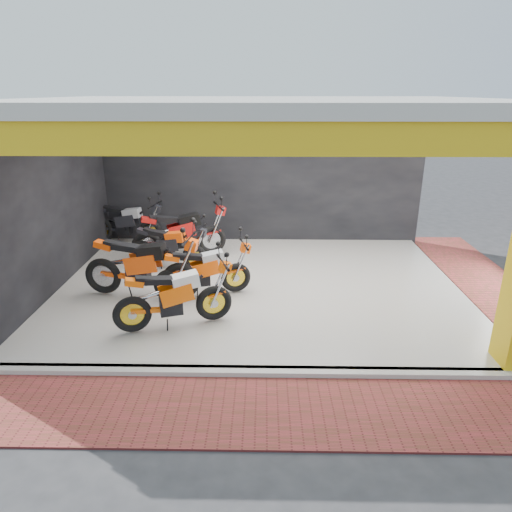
# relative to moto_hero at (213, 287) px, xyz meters

# --- Properties ---
(ground) EXTENTS (80.00, 80.00, 0.00)m
(ground) POSITION_rel_moto_hero_xyz_m (0.75, -0.43, -0.74)
(ground) COLOR #2D2D30
(ground) RESTS_ON ground
(showroom_floor) EXTENTS (8.00, 6.00, 0.10)m
(showroom_floor) POSITION_rel_moto_hero_xyz_m (0.75, 1.57, -0.69)
(showroom_floor) COLOR silver
(showroom_floor) RESTS_ON ground
(showroom_ceiling) EXTENTS (8.40, 6.40, 0.20)m
(showroom_ceiling) POSITION_rel_moto_hero_xyz_m (0.75, 1.57, 2.86)
(showroom_ceiling) COLOR beige
(showroom_ceiling) RESTS_ON corner_column
(back_wall) EXTENTS (8.20, 0.20, 3.50)m
(back_wall) POSITION_rel_moto_hero_xyz_m (0.75, 4.67, 1.01)
(back_wall) COLOR black
(back_wall) RESTS_ON ground
(left_wall) EXTENTS (0.20, 6.20, 3.50)m
(left_wall) POSITION_rel_moto_hero_xyz_m (-3.35, 1.57, 1.01)
(left_wall) COLOR black
(left_wall) RESTS_ON ground
(header_beam_front) EXTENTS (8.40, 0.30, 0.40)m
(header_beam_front) POSITION_rel_moto_hero_xyz_m (0.75, -1.43, 2.56)
(header_beam_front) COLOR gold
(header_beam_front) RESTS_ON corner_column
(header_beam_right) EXTENTS (0.30, 6.40, 0.40)m
(header_beam_right) POSITION_rel_moto_hero_xyz_m (4.75, 1.57, 2.56)
(header_beam_right) COLOR gold
(header_beam_right) RESTS_ON corner_column
(floor_kerb) EXTENTS (8.00, 0.20, 0.10)m
(floor_kerb) POSITION_rel_moto_hero_xyz_m (0.75, -1.45, -0.69)
(floor_kerb) COLOR silver
(floor_kerb) RESTS_ON ground
(paver_front) EXTENTS (9.00, 1.40, 0.03)m
(paver_front) POSITION_rel_moto_hero_xyz_m (0.75, -2.23, -0.72)
(paver_front) COLOR maroon
(paver_front) RESTS_ON ground
(paver_right) EXTENTS (1.40, 7.00, 0.03)m
(paver_right) POSITION_rel_moto_hero_xyz_m (5.55, 1.57, -0.72)
(paver_right) COLOR maroon
(paver_right) RESTS_ON ground
(moto_hero) EXTENTS (2.22, 1.41, 1.27)m
(moto_hero) POSITION_rel_moto_hero_xyz_m (0.00, 0.00, 0.00)
(moto_hero) COLOR #F95E0A
(moto_hero) RESTS_ON showroom_floor
(moto_row_a) EXTENTS (2.08, 1.21, 1.20)m
(moto_row_a) POSITION_rel_moto_hero_xyz_m (0.30, 1.17, -0.04)
(moto_row_a) COLOR #FC560A
(moto_row_a) RESTS_ON showroom_floor
(moto_row_b) EXTENTS (2.47, 1.18, 1.45)m
(moto_row_b) POSITION_rel_moto_hero_xyz_m (-0.71, 0.85, 0.09)
(moto_row_b) COLOR #FF4D0A
(moto_row_b) RESTS_ON showroom_floor
(moto_row_c) EXTENTS (2.03, 1.11, 1.17)m
(moto_row_c) POSITION_rel_moto_hero_xyz_m (-0.67, 2.31, -0.05)
(moto_row_c) COLOR black
(moto_row_c) RESTS_ON showroom_floor
(moto_row_d) EXTENTS (2.50, 1.61, 1.43)m
(moto_row_d) POSITION_rel_moto_hero_xyz_m (-0.41, 3.34, 0.08)
(moto_row_d) COLOR #AD1512
(moto_row_d) RESTS_ON showroom_floor
(moto_row_e) EXTENTS (2.19, 1.15, 1.28)m
(moto_row_e) POSITION_rel_moto_hero_xyz_m (-2.05, 4.07, 0.00)
(moto_row_e) COLOR black
(moto_row_e) RESTS_ON showroom_floor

